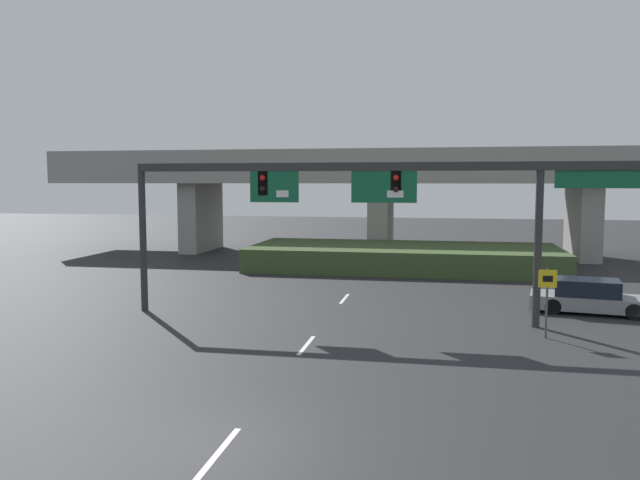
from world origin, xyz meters
TOP-DOWN VIEW (x-y plane):
  - ground_plane at (0.00, 0.00)m, footprint 160.00×160.00m
  - lane_markings at (0.00, 15.83)m, footprint 0.14×35.40m
  - signal_gantry at (1.32, 11.67)m, footprint 19.25×0.44m
  - speed_limit_sign at (7.87, 10.06)m, footprint 0.60×0.11m
  - overpass_bridge at (0.00, 33.45)m, footprint 49.09×7.23m
  - grass_embankment at (2.06, 26.29)m, footprint 18.57×7.68m
  - parked_sedan_near_right at (10.31, 14.73)m, footprint 4.99×2.63m

SIDE VIEW (x-z plane):
  - ground_plane at x=0.00m, z-range 0.00..0.00m
  - lane_markings at x=0.00m, z-range 0.00..0.01m
  - parked_sedan_near_right at x=10.31m, z-range -0.05..1.33m
  - grass_embankment at x=2.06m, z-range 0.00..1.40m
  - speed_limit_sign at x=7.87m, z-range 0.37..2.78m
  - signal_gantry at x=1.32m, z-range 1.99..8.06m
  - overpass_bridge at x=0.00m, z-range 1.55..9.12m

